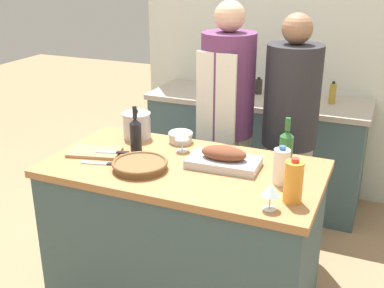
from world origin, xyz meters
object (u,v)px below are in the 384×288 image
object	(u,v)px
wine_glass_right	(270,191)
condiment_bottle_tall	(273,86)
condiment_bottle_extra	(259,87)
juice_jug	(293,182)
condiment_bottle_short	(333,93)
wine_bottle_green	(286,147)
person_cook_aproned	(227,117)
milk_jug	(281,166)
mixing_bowl	(181,136)
stock_pot	(137,125)
roasting_pan	(224,159)
knife_paring	(114,152)
knife_chef	(104,164)
stand_mixer	(227,82)
wine_bottle_dark	(136,134)
cutting_board	(95,152)
person_cook_guest	(290,128)
wine_glass_left	(182,135)
wicker_basket	(140,165)

from	to	relation	value
wine_glass_right	condiment_bottle_tall	xyz separation A→B (m)	(-0.45, 1.82, -0.01)
condiment_bottle_extra	juice_jug	bearing A→B (deg)	-69.58
juice_jug	condiment_bottle_short	world-z (taller)	juice_jug
wine_bottle_green	wine_glass_right	xyz separation A→B (m)	(0.04, -0.50, -0.01)
wine_bottle_green	wine_glass_right	size ratio (longest dim) A/B	2.20
juice_jug	condiment_bottle_tall	distance (m)	1.79
juice_jug	person_cook_aproned	distance (m)	1.13
condiment_bottle_tall	person_cook_aproned	world-z (taller)	person_cook_aproned
milk_jug	wine_glass_right	bearing A→B (deg)	-86.29
mixing_bowl	milk_jug	size ratio (longest dim) A/B	0.77
stock_pot	juice_jug	xyz separation A→B (m)	(1.05, -0.46, 0.02)
roasting_pan	person_cook_aproned	distance (m)	0.72
roasting_pan	wine_bottle_green	distance (m)	0.33
juice_jug	knife_paring	world-z (taller)	juice_jug
knife_chef	stand_mixer	bearing A→B (deg)	83.49
stock_pot	wine_bottle_dark	world-z (taller)	wine_bottle_dark
stand_mixer	milk_jug	bearing A→B (deg)	-61.11
roasting_pan	cutting_board	bearing A→B (deg)	-171.12
cutting_board	person_cook_guest	xyz separation A→B (m)	(0.92, 0.85, -0.00)
stock_pot	condiment_bottle_short	size ratio (longest dim) A/B	1.06
condiment_bottle_tall	wine_bottle_green	bearing A→B (deg)	-73.19
wine_glass_right	wine_glass_left	bearing A→B (deg)	143.15
roasting_pan	person_cook_guest	distance (m)	0.76
wicker_basket	wine_bottle_dark	size ratio (longest dim) A/B	1.12
knife_paring	wicker_basket	bearing A→B (deg)	-25.56
juice_jug	milk_jug	bearing A→B (deg)	118.91
person_cook_aproned	roasting_pan	bearing A→B (deg)	-64.60
stock_pot	condiment_bottle_extra	bearing A→B (deg)	72.25
mixing_bowl	condiment_bottle_short	size ratio (longest dim) A/B	0.87
cutting_board	juice_jug	world-z (taller)	juice_jug
mixing_bowl	knife_chef	size ratio (longest dim) A/B	0.64
wine_glass_left	condiment_bottle_extra	world-z (taller)	condiment_bottle_extra
condiment_bottle_extra	knife_paring	bearing A→B (deg)	-103.76
wine_glass_right	condiment_bottle_extra	bearing A→B (deg)	107.16
wicker_basket	juice_jug	bearing A→B (deg)	-3.15
mixing_bowl	condiment_bottle_tall	world-z (taller)	condiment_bottle_tall
wicker_basket	milk_jug	world-z (taller)	milk_jug
milk_jug	condiment_bottle_short	bearing A→B (deg)	88.60
condiment_bottle_short	wine_glass_right	bearing A→B (deg)	-90.60
roasting_pan	milk_jug	xyz separation A→B (m)	(0.32, -0.08, 0.05)
knife_chef	person_cook_guest	size ratio (longest dim) A/B	0.14
condiment_bottle_extra	person_cook_guest	xyz separation A→B (m)	(0.42, -0.74, -0.06)
stock_pot	milk_jug	xyz separation A→B (m)	(0.95, -0.29, 0.01)
condiment_bottle_tall	cutting_board	bearing A→B (deg)	-111.47
stock_pot	mixing_bowl	distance (m)	0.28
mixing_bowl	wine_glass_left	size ratio (longest dim) A/B	1.17
milk_jug	condiment_bottle_extra	world-z (taller)	milk_jug
wine_glass_right	stand_mixer	size ratio (longest dim) A/B	0.40
wicker_basket	wine_glass_left	size ratio (longest dim) A/B	2.31
cutting_board	person_cook_guest	distance (m)	1.25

